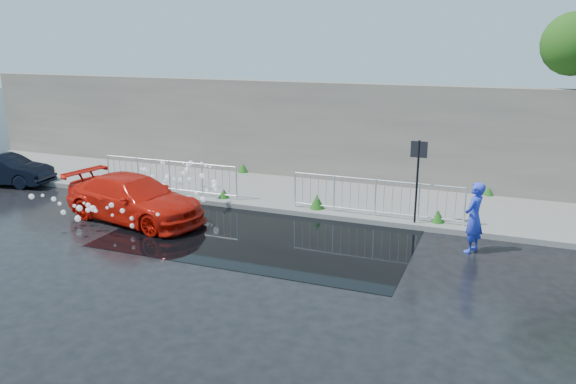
{
  "coord_description": "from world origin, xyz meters",
  "views": [
    {
      "loc": [
        6.4,
        -12.14,
        5.17
      ],
      "look_at": [
        0.82,
        1.96,
        1.0
      ],
      "focal_mm": 35.0,
      "sensor_mm": 36.0,
      "label": 1
    }
  ],
  "objects_px": {
    "red_car": "(134,199)",
    "person": "(474,217)",
    "dark_car": "(5,170)",
    "sign_post": "(418,168)"
  },
  "relations": [
    {
      "from": "sign_post",
      "to": "person",
      "type": "distance_m",
      "value": 2.24
    },
    {
      "from": "sign_post",
      "to": "person",
      "type": "xyz_separation_m",
      "value": [
        1.62,
        -1.3,
        -0.83
      ]
    },
    {
      "from": "sign_post",
      "to": "dark_car",
      "type": "distance_m",
      "value": 14.69
    },
    {
      "from": "dark_car",
      "to": "person",
      "type": "relative_size",
      "value": 1.9
    },
    {
      "from": "dark_car",
      "to": "red_car",
      "type": "bearing_deg",
      "value": -113.92
    },
    {
      "from": "sign_post",
      "to": "person",
      "type": "bearing_deg",
      "value": -38.68
    },
    {
      "from": "red_car",
      "to": "dark_car",
      "type": "bearing_deg",
      "value": 86.31
    },
    {
      "from": "dark_car",
      "to": "person",
      "type": "bearing_deg",
      "value": -102.43
    },
    {
      "from": "red_car",
      "to": "person",
      "type": "relative_size",
      "value": 2.53
    },
    {
      "from": "person",
      "to": "dark_car",
      "type": "bearing_deg",
      "value": -72.01
    }
  ]
}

